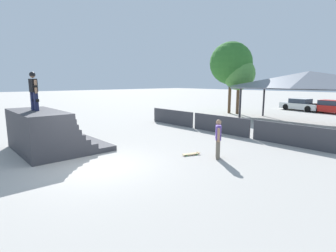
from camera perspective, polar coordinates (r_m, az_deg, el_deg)
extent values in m
plane|color=#ADA8A0|center=(10.09, -15.56, -8.49)|extent=(160.00, 160.00, 0.00)
cube|color=#38383D|center=(13.22, -22.29, -4.04)|extent=(4.11, 3.53, 0.23)
cube|color=#38383D|center=(13.04, -24.18, -3.32)|extent=(4.11, 2.65, 0.23)
cube|color=#38383D|center=(12.95, -24.93, -2.43)|extent=(4.11, 2.32, 0.23)
cube|color=#38383D|center=(12.88, -25.47, -1.50)|extent=(4.11, 2.11, 0.23)
cube|color=#38383D|center=(12.82, -25.88, -0.54)|extent=(4.11, 1.95, 0.23)
cube|color=#38383D|center=(12.77, -26.19, 0.44)|extent=(4.11, 1.84, 0.23)
cube|color=#38383D|center=(12.73, -26.43, 1.44)|extent=(4.11, 1.76, 0.23)
cube|color=#38383D|center=(12.70, -26.60, 2.45)|extent=(4.11, 1.72, 0.23)
cylinder|color=silver|center=(12.93, -23.02, 3.17)|extent=(4.03, 0.07, 0.07)
cube|color=#1E2347|center=(12.66, -26.78, 4.77)|extent=(0.16, 0.16, 0.80)
cube|color=black|center=(12.67, -26.67, 5.00)|extent=(0.20, 0.15, 0.12)
cube|color=#1E2347|center=(12.99, -27.32, 4.82)|extent=(0.16, 0.16, 0.80)
cube|color=black|center=(13.00, -27.21, 5.05)|extent=(0.20, 0.15, 0.12)
cube|color=black|center=(12.80, -27.29, 7.86)|extent=(0.45, 0.26, 0.57)
cylinder|color=#A87A5B|center=(12.54, -26.86, 7.66)|extent=(0.12, 0.12, 0.57)
cylinder|color=black|center=(12.54, -26.86, 7.72)|extent=(0.18, 0.18, 0.08)
cylinder|color=#A87A5B|center=(13.05, -27.68, 7.64)|extent=(0.12, 0.12, 0.57)
cylinder|color=black|center=(13.05, -27.69, 7.69)|extent=(0.18, 0.18, 0.08)
sphere|color=#A87A5B|center=(12.80, -27.44, 9.77)|extent=(0.22, 0.22, 0.22)
sphere|color=black|center=(12.80, -27.45, 9.89)|extent=(0.25, 0.25, 0.25)
cylinder|color=red|center=(13.20, -26.85, 3.28)|extent=(0.06, 0.05, 0.05)
cylinder|color=red|center=(13.23, -27.44, 3.24)|extent=(0.06, 0.05, 0.05)
cylinder|color=red|center=(13.65, -26.51, 3.48)|extent=(0.06, 0.05, 0.05)
cylinder|color=red|center=(13.68, -27.09, 3.45)|extent=(0.06, 0.05, 0.05)
cube|color=teal|center=(13.44, -26.98, 3.51)|extent=(0.76, 0.49, 0.02)
cube|color=teal|center=(13.10, -27.25, 3.44)|extent=(0.16, 0.22, 0.02)
cube|color=#6B6051|center=(10.99, 10.75, -4.67)|extent=(0.21, 0.21, 0.79)
cube|color=#6B6051|center=(10.66, 10.84, -5.13)|extent=(0.21, 0.21, 0.79)
cube|color=#6B4CB7|center=(10.68, 10.91, -1.41)|extent=(0.44, 0.46, 0.56)
cylinder|color=#A87A5B|center=(10.95, 10.83, -1.37)|extent=(0.15, 0.15, 0.56)
cylinder|color=#A87A5B|center=(10.43, 10.97, -1.93)|extent=(0.15, 0.15, 0.56)
sphere|color=#A87A5B|center=(10.61, 10.98, 0.81)|extent=(0.22, 0.22, 0.22)
cylinder|color=green|center=(11.38, 5.93, -5.96)|extent=(0.05, 0.06, 0.05)
cylinder|color=green|center=(11.26, 6.27, -6.14)|extent=(0.05, 0.06, 0.05)
cylinder|color=green|center=(11.17, 3.78, -6.23)|extent=(0.05, 0.06, 0.05)
cylinder|color=green|center=(11.05, 4.10, -6.41)|extent=(0.05, 0.06, 0.05)
cube|color=tan|center=(11.21, 5.03, -6.02)|extent=(0.44, 0.78, 0.02)
cube|color=tan|center=(11.36, 6.61, -5.73)|extent=(0.22, 0.15, 0.02)
cube|color=#3D3D42|center=(18.98, 0.92, 1.94)|extent=(4.03, 0.12, 1.05)
cube|color=#3D3D42|center=(16.10, 11.25, 0.36)|extent=(4.03, 0.12, 1.05)
cube|color=#3D3D42|center=(13.97, 25.33, -1.82)|extent=(4.03, 0.12, 1.05)
cylinder|color=#2D2D33|center=(21.87, 15.43, 4.56)|extent=(0.16, 0.16, 2.52)
cylinder|color=#2D2D33|center=(25.03, 20.10, 4.93)|extent=(0.16, 0.16, 2.52)
cube|color=slate|center=(21.46, 28.21, 7.18)|extent=(10.26, 4.34, 0.10)
pyramid|color=slate|center=(21.46, 28.35, 8.90)|extent=(10.06, 4.25, 1.19)
cylinder|color=brown|center=(25.92, 14.93, 5.53)|extent=(0.28, 0.28, 2.69)
sphere|color=#4C893D|center=(25.87, 15.17, 10.89)|extent=(3.00, 3.00, 3.00)
cylinder|color=brown|center=(26.27, 13.27, 6.36)|extent=(0.28, 0.28, 3.34)
sphere|color=#2D6B28|center=(26.29, 13.54, 13.15)|extent=(4.01, 4.01, 4.01)
cube|color=silver|center=(31.38, 26.95, 3.90)|extent=(4.31, 2.34, 0.62)
cube|color=#283342|center=(31.40, 26.86, 4.90)|extent=(2.10, 1.71, 0.46)
cube|color=silver|center=(31.38, 26.89, 5.31)|extent=(2.01, 1.66, 0.04)
cylinder|color=black|center=(31.43, 29.59, 3.39)|extent=(0.66, 0.30, 0.64)
cylinder|color=black|center=(30.11, 28.19, 3.29)|extent=(0.66, 0.30, 0.64)
cylinder|color=black|center=(32.70, 25.77, 3.89)|extent=(0.66, 0.30, 0.64)
cylinder|color=black|center=(31.43, 24.27, 3.80)|extent=(0.66, 0.30, 0.64)
cube|color=red|center=(30.07, 32.12, 3.26)|extent=(4.49, 2.24, 0.62)
cube|color=#283342|center=(30.07, 32.01, 4.30)|extent=(2.16, 1.66, 0.46)
cube|color=red|center=(30.06, 32.05, 4.74)|extent=(2.07, 1.61, 0.04)
cylinder|color=black|center=(31.32, 30.49, 3.30)|extent=(0.66, 0.29, 0.64)
cylinder|color=black|center=(29.98, 29.21, 3.18)|extent=(0.66, 0.29, 0.64)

